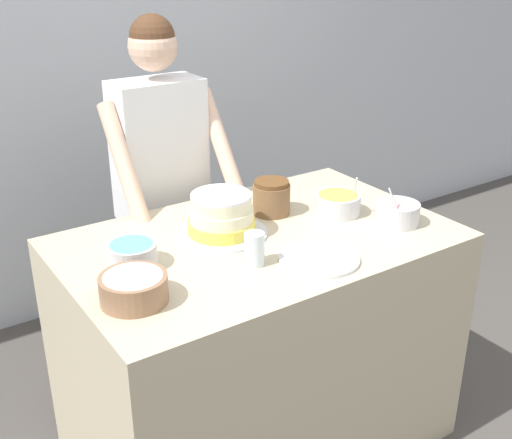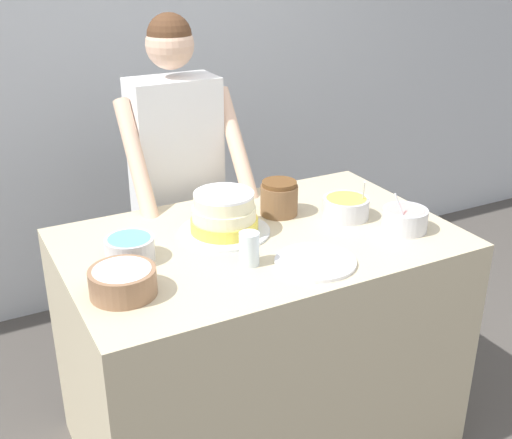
# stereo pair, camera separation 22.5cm
# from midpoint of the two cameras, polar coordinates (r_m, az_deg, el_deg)

# --- Properties ---
(wall_back) EXTENTS (10.00, 0.05, 2.60)m
(wall_back) POSITION_cam_midpoint_polar(r_m,az_deg,el_deg) (3.55, -15.55, 12.27)
(wall_back) COLOR silver
(wall_back) RESTS_ON ground_plane
(counter) EXTENTS (1.43, 0.91, 0.94)m
(counter) POSITION_cam_midpoint_polar(r_m,az_deg,el_deg) (2.60, -2.34, -11.03)
(counter) COLOR #C6B793
(counter) RESTS_ON ground_plane
(person_baker) EXTENTS (0.52, 0.46, 1.68)m
(person_baker) POSITION_cam_midpoint_polar(r_m,az_deg,el_deg) (2.85, -10.65, 4.22)
(person_baker) COLOR #2D2D38
(person_baker) RESTS_ON ground_plane
(cake) EXTENTS (0.34, 0.34, 0.16)m
(cake) POSITION_cam_midpoint_polar(r_m,az_deg,el_deg) (2.37, -5.81, 0.21)
(cake) COLOR silver
(cake) RESTS_ON counter
(frosting_bowl_yellow) EXTENTS (0.18, 0.18, 0.17)m
(frosting_bowl_yellow) POSITION_cam_midpoint_polar(r_m,az_deg,el_deg) (2.56, 4.79, 1.41)
(frosting_bowl_yellow) COLOR silver
(frosting_bowl_yellow) RESTS_ON counter
(frosting_bowl_pink) EXTENTS (0.17, 0.17, 0.17)m
(frosting_bowl_pink) POSITION_cam_midpoint_polar(r_m,az_deg,el_deg) (2.49, 9.96, 0.57)
(frosting_bowl_pink) COLOR silver
(frosting_bowl_pink) RESTS_ON counter
(frosting_bowl_blue) EXTENTS (0.17, 0.17, 0.08)m
(frosting_bowl_blue) POSITION_cam_midpoint_polar(r_m,az_deg,el_deg) (2.20, -13.85, -3.06)
(frosting_bowl_blue) COLOR silver
(frosting_bowl_blue) RESTS_ON counter
(frosting_bowl_white) EXTENTS (0.21, 0.21, 0.09)m
(frosting_bowl_white) POSITION_cam_midpoint_polar(r_m,az_deg,el_deg) (2.00, -14.03, -5.98)
(frosting_bowl_white) COLOR #936B4C
(frosting_bowl_white) RESTS_ON counter
(drinking_glass) EXTENTS (0.07, 0.07, 0.12)m
(drinking_glass) POSITION_cam_midpoint_polar(r_m,az_deg,el_deg) (2.15, -3.15, -2.70)
(drinking_glass) COLOR silver
(drinking_glass) RESTS_ON counter
(ceramic_plate) EXTENTS (0.28, 0.28, 0.01)m
(ceramic_plate) POSITION_cam_midpoint_polar(r_m,az_deg,el_deg) (2.20, 2.73, -3.57)
(ceramic_plate) COLOR silver
(ceramic_plate) RESTS_ON counter
(stoneware_jar) EXTENTS (0.15, 0.15, 0.14)m
(stoneware_jar) POSITION_cam_midpoint_polar(r_m,az_deg,el_deg) (2.54, -1.14, 1.93)
(stoneware_jar) COLOR brown
(stoneware_jar) RESTS_ON counter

